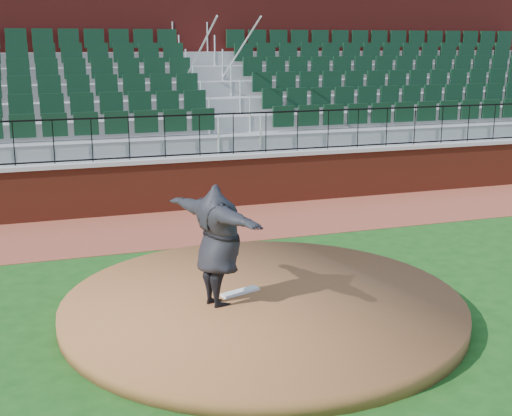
{
  "coord_description": "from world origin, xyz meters",
  "views": [
    {
      "loc": [
        -3.56,
        -9.0,
        4.01
      ],
      "look_at": [
        0.0,
        1.5,
        1.3
      ],
      "focal_mm": 47.88,
      "sensor_mm": 36.0,
      "label": 1
    }
  ],
  "objects": [
    {
      "name": "pitchers_mound",
      "position": [
        -0.36,
        0.11,
        0.12
      ],
      "size": [
        6.03,
        6.03,
        0.25
      ],
      "primitive_type": "cylinder",
      "color": "brown",
      "rests_on": "ground"
    },
    {
      "name": "pitching_rubber",
      "position": [
        -0.62,
        0.42,
        0.27
      ],
      "size": [
        0.66,
        0.35,
        0.04
      ],
      "primitive_type": "cube",
      "rotation": [
        0.0,
        0.0,
        0.32
      ],
      "color": "white",
      "rests_on": "pitchers_mound"
    },
    {
      "name": "wall_cap",
      "position": [
        0.0,
        7.0,
        1.25
      ],
      "size": [
        34.0,
        0.45,
        0.1
      ],
      "primitive_type": "cube",
      "color": "#B7B7B7",
      "rests_on": "field_wall"
    },
    {
      "name": "seating_stands",
      "position": [
        0.0,
        9.72,
        2.3
      ],
      "size": [
        34.0,
        5.1,
        4.6
      ],
      "primitive_type": null,
      "color": "gray",
      "rests_on": "ground"
    },
    {
      "name": "field_wall",
      "position": [
        0.0,
        7.0,
        0.6
      ],
      "size": [
        34.0,
        0.35,
        1.2
      ],
      "primitive_type": "cube",
      "color": "maroon",
      "rests_on": "ground"
    },
    {
      "name": "ground",
      "position": [
        0.0,
        0.0,
        0.0
      ],
      "size": [
        90.0,
        90.0,
        0.0
      ],
      "primitive_type": "plane",
      "color": "#164614",
      "rests_on": "ground"
    },
    {
      "name": "concourse_wall",
      "position": [
        0.0,
        12.52,
        2.75
      ],
      "size": [
        34.0,
        0.5,
        5.5
      ],
      "primitive_type": "cube",
      "color": "maroon",
      "rests_on": "ground"
    },
    {
      "name": "pitcher",
      "position": [
        -1.06,
        0.09,
        1.15
      ],
      "size": [
        1.3,
        2.3,
        1.81
      ],
      "primitive_type": "imported",
      "rotation": [
        0.0,
        0.0,
        1.91
      ],
      "color": "black",
      "rests_on": "pitchers_mound"
    },
    {
      "name": "warning_track",
      "position": [
        0.0,
        5.4,
        0.01
      ],
      "size": [
        34.0,
        3.2,
        0.01
      ],
      "primitive_type": "cube",
      "color": "brown",
      "rests_on": "ground"
    },
    {
      "name": "wall_railing",
      "position": [
        0.0,
        7.0,
        1.8
      ],
      "size": [
        34.0,
        0.05,
        1.0
      ],
      "primitive_type": null,
      "color": "black",
      "rests_on": "wall_cap"
    }
  ]
}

